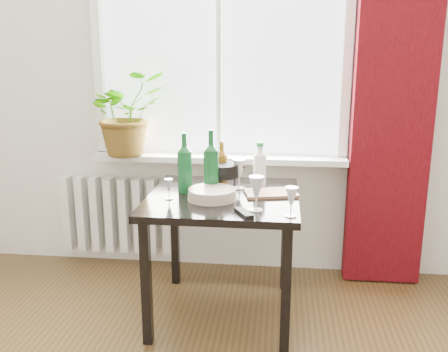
# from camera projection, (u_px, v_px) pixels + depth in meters

# --- Properties ---
(window) EXTENTS (1.72, 0.08, 1.62)m
(window) POSITION_uv_depth(u_px,v_px,m) (220.00, 41.00, 3.28)
(window) COLOR white
(window) RESTS_ON ground
(windowsill) EXTENTS (1.72, 0.20, 0.04)m
(windowsill) POSITION_uv_depth(u_px,v_px,m) (219.00, 158.00, 3.41)
(windowsill) COLOR white
(windowsill) RESTS_ON ground
(curtain) EXTENTS (0.50, 0.12, 2.56)m
(curtain) POSITION_uv_depth(u_px,v_px,m) (394.00, 90.00, 3.14)
(curtain) COLOR #3B050A
(curtain) RESTS_ON ground
(radiator) EXTENTS (0.80, 0.10, 0.55)m
(radiator) POSITION_uv_depth(u_px,v_px,m) (117.00, 215.00, 3.63)
(radiator) COLOR silver
(radiator) RESTS_ON ground
(table) EXTENTS (0.85, 0.85, 0.74)m
(table) POSITION_uv_depth(u_px,v_px,m) (223.00, 211.00, 2.86)
(table) COLOR black
(table) RESTS_ON ground
(potted_plant) EXTENTS (0.67, 0.67, 0.56)m
(potted_plant) POSITION_uv_depth(u_px,v_px,m) (126.00, 114.00, 3.36)
(potted_plant) COLOR #32721E
(potted_plant) RESTS_ON windowsill
(wine_bottle_left) EXTENTS (0.09, 0.09, 0.36)m
(wine_bottle_left) POSITION_uv_depth(u_px,v_px,m) (185.00, 162.00, 2.86)
(wine_bottle_left) COLOR #0E491E
(wine_bottle_left) RESTS_ON table
(wine_bottle_right) EXTENTS (0.11, 0.11, 0.38)m
(wine_bottle_right) POSITION_uv_depth(u_px,v_px,m) (211.00, 161.00, 2.84)
(wine_bottle_right) COLOR #0C421A
(wine_bottle_right) RESTS_ON table
(bottle_amber) EXTENTS (0.08, 0.08, 0.28)m
(bottle_amber) POSITION_uv_depth(u_px,v_px,m) (222.00, 163.00, 3.00)
(bottle_amber) COLOR brown
(bottle_amber) RESTS_ON table
(cleaning_bottle) EXTENTS (0.08, 0.08, 0.27)m
(cleaning_bottle) POSITION_uv_depth(u_px,v_px,m) (260.00, 164.00, 3.00)
(cleaning_bottle) COLOR white
(cleaning_bottle) RESTS_ON table
(wineglass_front_right) EXTENTS (0.10, 0.10, 0.19)m
(wineglass_front_right) POSITION_uv_depth(u_px,v_px,m) (256.00, 193.00, 2.54)
(wineglass_front_right) COLOR silver
(wineglass_front_right) RESTS_ON table
(wineglass_far_right) EXTENTS (0.07, 0.07, 0.16)m
(wineglass_far_right) POSITION_uv_depth(u_px,v_px,m) (291.00, 202.00, 2.46)
(wineglass_far_right) COLOR white
(wineglass_far_right) RESTS_ON table
(wineglass_back_center) EXTENTS (0.09, 0.09, 0.18)m
(wineglass_back_center) POSITION_uv_depth(u_px,v_px,m) (239.00, 174.00, 2.95)
(wineglass_back_center) COLOR silver
(wineglass_back_center) RESTS_ON table
(wineglass_back_left) EXTENTS (0.07, 0.07, 0.16)m
(wineglass_back_left) POSITION_uv_depth(u_px,v_px,m) (184.00, 170.00, 3.09)
(wineglass_back_left) COLOR silver
(wineglass_back_left) RESTS_ON table
(wineglass_front_left) EXTENTS (0.06, 0.06, 0.12)m
(wineglass_front_left) POSITION_uv_depth(u_px,v_px,m) (169.00, 189.00, 2.75)
(wineglass_front_left) COLOR silver
(wineglass_front_left) RESTS_ON table
(plate_stack) EXTENTS (0.34, 0.34, 0.06)m
(plate_stack) POSITION_uv_depth(u_px,v_px,m) (212.00, 194.00, 2.76)
(plate_stack) COLOR beige
(plate_stack) RESTS_ON table
(fondue_pot) EXTENTS (0.25, 0.23, 0.15)m
(fondue_pot) POSITION_uv_depth(u_px,v_px,m) (222.00, 176.00, 2.96)
(fondue_pot) COLOR black
(fondue_pot) RESTS_ON table
(tv_remote) EXTENTS (0.11, 0.16, 0.02)m
(tv_remote) POSITION_uv_depth(u_px,v_px,m) (244.00, 213.00, 2.51)
(tv_remote) COLOR black
(tv_remote) RESTS_ON table
(cutting_board) EXTENTS (0.33, 0.25, 0.02)m
(cutting_board) POSITION_uv_depth(u_px,v_px,m) (271.00, 193.00, 2.85)
(cutting_board) COLOR #8D5E3F
(cutting_board) RESTS_ON table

